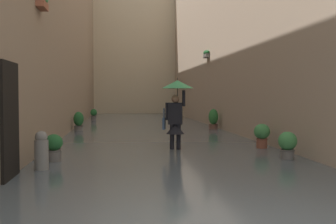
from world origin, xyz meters
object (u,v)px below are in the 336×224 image
person_wading (176,104)px  potted_plant_far_left (288,145)px  potted_plant_far_right (79,122)px  potted_plant_near_left (213,120)px  potted_plant_mid_right (54,148)px  mooring_bollard (41,153)px  potted_plant_mid_left (262,135)px  potted_plant_near_right (94,115)px

person_wading → potted_plant_far_left: size_ratio=2.75×
potted_plant_far_right → potted_plant_near_left: bearing=-179.6°
potted_plant_mid_right → potted_plant_far_left: (-5.34, 0.33, 0.03)m
person_wading → mooring_bollard: size_ratio=2.33×
potted_plant_far_right → potted_plant_mid_left: (-5.67, 6.52, 0.00)m
person_wading → mooring_bollard: (3.10, 2.81, -0.92)m
person_wading → mooring_bollard: person_wading is taller
person_wading → potted_plant_near_left: size_ratio=2.11×
potted_plant_far_right → mooring_bollard: bearing=90.9°
potted_plant_mid_right → potted_plant_near_right: size_ratio=0.92×
potted_plant_near_right → mooring_bollard: (0.09, 15.94, 0.01)m
person_wading → potted_plant_far_right: 7.34m
mooring_bollard → potted_plant_mid_right: bearing=-94.4°
potted_plant_near_left → potted_plant_far_left: bearing=88.7°
potted_plant_far_left → potted_plant_near_left: bearing=-91.3°
potted_plant_far_right → potted_plant_near_right: potted_plant_far_right is taller
potted_plant_near_left → potted_plant_far_right: bearing=0.4°
potted_plant_far_right → potted_plant_mid_right: bearing=91.5°
potted_plant_far_right → mooring_bollard: size_ratio=1.00×
potted_plant_far_left → potted_plant_mid_left: (-0.10, -2.07, 0.03)m
potted_plant_mid_right → mooring_bollard: mooring_bollard is taller
potted_plant_far_right → mooring_bollard: 9.33m
potted_plant_far_left → potted_plant_near_left: 8.64m
potted_plant_near_right → person_wading: bearing=102.9°
potted_plant_far_left → potted_plant_near_right: 16.11m
potted_plant_far_right → potted_plant_far_left: (-5.56, 8.60, -0.03)m
person_wading → potted_plant_near_right: person_wading is taller
potted_plant_far_left → potted_plant_mid_right: bearing=-3.5°
potted_plant_near_left → potted_plant_near_right: size_ratio=1.26×
person_wading → potted_plant_mid_right: size_ratio=2.88×
potted_plant_far_right → potted_plant_mid_right: size_ratio=1.23×
potted_plant_mid_right → potted_plant_near_left: 9.98m
potted_plant_far_right → potted_plant_near_right: size_ratio=1.14×
potted_plant_far_right → mooring_bollard: mooring_bollard is taller
potted_plant_mid_right → potted_plant_far_left: size_ratio=0.96×
potted_plant_mid_left → mooring_bollard: mooring_bollard is taller
person_wading → potted_plant_far_right: (3.24, -6.52, -0.90)m
potted_plant_far_right → potted_plant_mid_right: 8.27m
potted_plant_far_left → potted_plant_near_right: size_ratio=0.96×
potted_plant_far_right → potted_plant_near_left: 5.75m
potted_plant_near_right → potted_plant_far_left: bearing=109.3°
potted_plant_far_right → person_wading: bearing=116.4°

